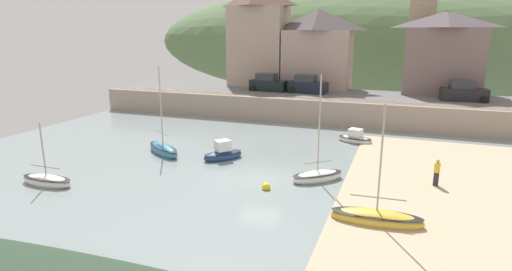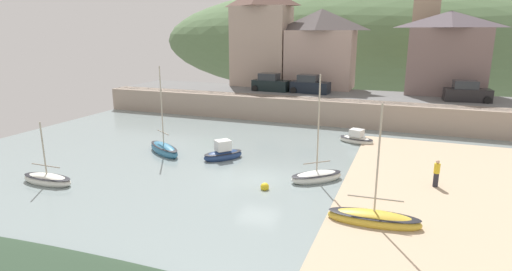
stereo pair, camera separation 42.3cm
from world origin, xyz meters
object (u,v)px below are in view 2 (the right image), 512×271
at_px(fishing_boat_green, 47,179).
at_px(person_on_slipway, 437,172).
at_px(parked_car_by_wall, 310,85).
at_px(waterfront_building_centre, 321,48).
at_px(dinghy_open_wooden, 223,154).
at_px(parked_car_near_slipway, 271,84).
at_px(mooring_buoy, 265,187).
at_px(waterfront_building_right, 447,53).
at_px(sailboat_blue_trim, 356,139).
at_px(sailboat_white_hull, 316,176).
at_px(motorboat_with_cabin, 164,149).
at_px(parked_car_end_of_row, 467,93).
at_px(sailboat_tall_mast, 374,219).
at_px(church_with_spire, 426,19).
at_px(waterfront_building_left, 262,36).

bearing_deg(fishing_boat_green, person_on_slipway, 19.45).
bearing_deg(parked_car_by_wall, waterfront_building_centre, 94.27).
relative_size(dinghy_open_wooden, parked_car_near_slipway, 0.71).
distance_m(parked_car_by_wall, mooring_buoy, 22.58).
distance_m(waterfront_building_right, dinghy_open_wooden, 27.73).
bearing_deg(sailboat_blue_trim, sailboat_white_hull, -80.44).
bearing_deg(motorboat_with_cabin, parked_car_by_wall, 102.45).
distance_m(waterfront_building_right, fishing_boat_green, 38.71).
relative_size(waterfront_building_right, sailboat_white_hull, 1.27).
distance_m(motorboat_with_cabin, fishing_boat_green, 8.41).
distance_m(motorboat_with_cabin, person_on_slipway, 18.67).
bearing_deg(dinghy_open_wooden, parked_car_end_of_row, -3.51).
height_order(sailboat_tall_mast, motorboat_with_cabin, motorboat_with_cabin).
height_order(motorboat_with_cabin, parked_car_end_of_row, motorboat_with_cabin).
bearing_deg(church_with_spire, mooring_buoy, -104.98).
xyz_separation_m(waterfront_building_right, person_on_slipway, (-1.33, -22.97, -5.72)).
bearing_deg(fishing_boat_green, parked_car_by_wall, 69.97).
bearing_deg(sailboat_tall_mast, parked_car_end_of_row, 73.61).
bearing_deg(waterfront_building_centre, church_with_spire, 20.07).
distance_m(dinghy_open_wooden, parked_car_by_wall, 18.08).
relative_size(fishing_boat_green, parked_car_near_slipway, 0.94).
height_order(waterfront_building_right, dinghy_open_wooden, waterfront_building_right).
relative_size(sailboat_white_hull, parked_car_by_wall, 1.57).
xyz_separation_m(sailboat_tall_mast, mooring_buoy, (-6.30, 2.36, -0.15)).
bearing_deg(church_with_spire, sailboat_white_hull, -101.49).
bearing_deg(sailboat_blue_trim, waterfront_building_left, 149.12).
height_order(waterfront_building_centre, dinghy_open_wooden, waterfront_building_centre).
bearing_deg(church_with_spire, sailboat_tall_mast, -93.32).
bearing_deg(parked_car_near_slipway, parked_car_end_of_row, 5.29).
distance_m(sailboat_tall_mast, dinghy_open_wooden, 12.97).
distance_m(waterfront_building_left, sailboat_tall_mast, 34.25).
xyz_separation_m(waterfront_building_left, fishing_boat_green, (-2.53, -30.44, -8.06)).
bearing_deg(parked_car_by_wall, waterfront_building_left, 153.04).
bearing_deg(waterfront_building_centre, sailboat_white_hull, -77.87).
distance_m(waterfront_building_right, parked_car_near_slipway, 18.66).
relative_size(church_with_spire, sailboat_white_hull, 2.28).
bearing_deg(waterfront_building_centre, motorboat_with_cabin, -106.55).
xyz_separation_m(sailboat_tall_mast, sailboat_blue_trim, (-2.74, 14.72, 0.01)).
distance_m(sailboat_white_hull, parked_car_by_wall, 20.64).
distance_m(sailboat_tall_mast, person_on_slipway, 6.79).
bearing_deg(dinghy_open_wooden, sailboat_blue_trim, -5.95).
bearing_deg(fishing_boat_green, church_with_spire, 59.43).
height_order(church_with_spire, person_on_slipway, church_with_spire).
bearing_deg(parked_car_by_wall, fishing_boat_green, -105.31).
relative_size(waterfront_building_right, sailboat_blue_trim, 2.72).
distance_m(church_with_spire, dinghy_open_wooden, 30.89).
bearing_deg(parked_car_by_wall, sailboat_white_hull, -69.85).
height_order(waterfront_building_left, dinghy_open_wooden, waterfront_building_left).
bearing_deg(motorboat_with_cabin, fishing_boat_green, -78.64).
bearing_deg(sailboat_white_hull, dinghy_open_wooden, 123.12).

